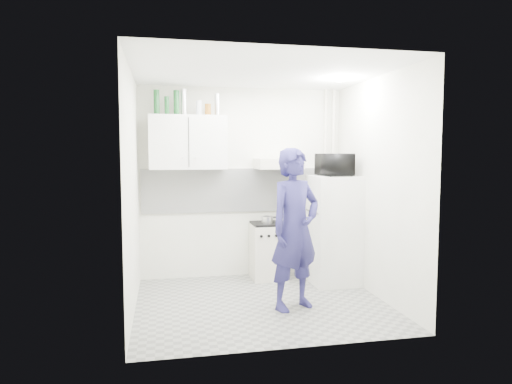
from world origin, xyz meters
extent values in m
plane|color=gray|center=(0.00, 0.00, 0.00)|extent=(2.80, 2.80, 0.00)
plane|color=white|center=(0.00, 0.00, 2.60)|extent=(2.80, 2.80, 0.00)
plane|color=white|center=(0.00, 1.25, 1.30)|extent=(2.80, 0.00, 2.80)
plane|color=white|center=(-1.40, 0.00, 1.30)|extent=(0.00, 2.60, 2.60)
plane|color=white|center=(1.40, 0.00, 1.30)|extent=(0.00, 2.60, 2.60)
imported|color=navy|center=(0.33, -0.23, 0.88)|extent=(0.76, 0.65, 1.77)
cube|color=beige|center=(0.32, 1.00, 0.37)|extent=(0.46, 0.46, 0.74)
cube|color=white|center=(1.10, 0.60, 0.71)|extent=(0.60, 0.60, 1.42)
cube|color=black|center=(0.32, 1.00, 0.76)|extent=(0.45, 0.45, 0.03)
cylinder|color=silver|center=(0.30, 1.01, 0.81)|extent=(0.16, 0.16, 0.09)
imported|color=black|center=(1.10, 0.60, 1.56)|extent=(0.54, 0.37, 0.29)
cylinder|color=#144C1E|center=(-1.14, 1.07, 2.36)|extent=(0.07, 0.07, 0.32)
cylinder|color=#144C1E|center=(-1.01, 1.07, 2.32)|extent=(0.06, 0.06, 0.24)
cylinder|color=#144C1E|center=(-0.89, 1.07, 2.36)|extent=(0.08, 0.08, 0.32)
cylinder|color=silver|center=(-0.80, 1.07, 2.37)|extent=(0.08, 0.08, 0.34)
cylinder|color=#B2B7BC|center=(-0.60, 1.07, 2.30)|extent=(0.08, 0.08, 0.19)
cylinder|color=brown|center=(-0.49, 1.07, 2.28)|extent=(0.08, 0.08, 0.15)
cylinder|color=silver|center=(-0.36, 1.07, 2.34)|extent=(0.07, 0.07, 0.29)
cube|color=white|center=(-0.75, 1.07, 1.85)|extent=(1.00, 0.35, 0.70)
cube|color=beige|center=(0.45, 1.00, 1.57)|extent=(0.60, 0.50, 0.14)
cube|color=white|center=(0.00, 1.24, 1.20)|extent=(2.74, 0.03, 0.60)
cylinder|color=beige|center=(1.30, 1.17, 1.30)|extent=(0.05, 0.05, 2.60)
cylinder|color=beige|center=(1.18, 1.17, 1.30)|extent=(0.04, 0.04, 2.60)
cylinder|color=white|center=(1.00, 0.20, 2.57)|extent=(0.10, 0.10, 0.02)
camera|label=1|loc=(-1.07, -4.98, 1.70)|focal=32.00mm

